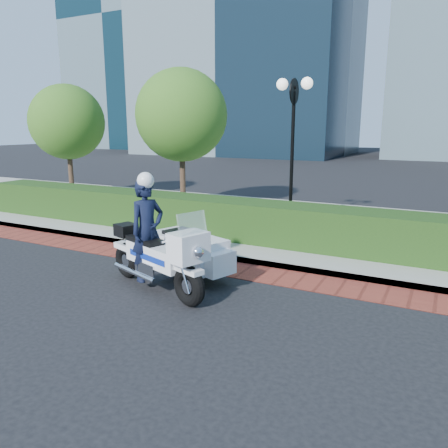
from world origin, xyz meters
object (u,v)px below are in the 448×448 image
at_px(police_motorcycle, 168,247).
at_px(lamppost, 293,130).
at_px(tree_b, 181,115).
at_px(tree_a, 67,122).

bearing_deg(police_motorcycle, lamppost, 100.94).
distance_m(lamppost, police_motorcycle, 5.58).
xyz_separation_m(tree_b, police_motorcycle, (3.74, -6.38, -2.66)).
bearing_deg(tree_b, lamppost, -16.11).
xyz_separation_m(tree_a, police_motorcycle, (9.24, -6.38, -2.45)).
relative_size(lamppost, tree_b, 0.86).
distance_m(tree_a, police_motorcycle, 11.49).
height_order(lamppost, police_motorcycle, lamppost).
height_order(tree_b, police_motorcycle, tree_b).
bearing_deg(lamppost, police_motorcycle, -98.50).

